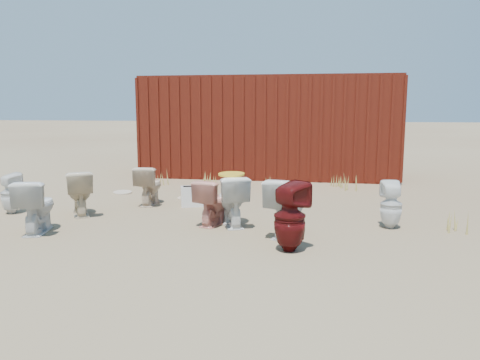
% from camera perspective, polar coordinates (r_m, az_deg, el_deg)
% --- Properties ---
extents(ground, '(100.00, 100.00, 0.00)m').
position_cam_1_polar(ground, '(6.83, -0.83, -5.33)').
color(ground, brown).
rests_on(ground, ground).
extents(shipping_container, '(6.00, 2.40, 2.40)m').
position_cam_1_polar(shipping_container, '(11.79, 3.69, 6.53)').
color(shipping_container, '#430C0B').
rests_on(shipping_container, ground).
extents(toilet_front_a, '(0.56, 0.78, 0.73)m').
position_cam_1_polar(toilet_front_a, '(6.86, -23.59, -2.92)').
color(toilet_front_a, silver).
rests_on(toilet_front_a, ground).
extents(toilet_front_pink, '(0.55, 0.73, 0.66)m').
position_cam_1_polar(toilet_front_pink, '(6.73, -3.22, -2.68)').
color(toilet_front_pink, '#DC8E7F').
rests_on(toilet_front_pink, ground).
extents(toilet_front_c, '(0.60, 0.84, 0.77)m').
position_cam_1_polar(toilet_front_c, '(6.16, 5.67, -3.25)').
color(toilet_front_c, white).
rests_on(toilet_front_c, ground).
extents(toilet_front_maroon, '(0.53, 0.53, 0.82)m').
position_cam_1_polar(toilet_front_maroon, '(5.49, 6.10, -4.49)').
color(toilet_front_maroon, '#510E0D').
rests_on(toilet_front_maroon, ground).
extents(toilet_back_a, '(0.40, 0.40, 0.65)m').
position_cam_1_polar(toilet_back_a, '(8.25, -26.17, -1.47)').
color(toilet_back_a, white).
rests_on(toilet_back_a, ground).
extents(toilet_back_beige_left, '(0.69, 0.80, 0.71)m').
position_cam_1_polar(toilet_back_beige_left, '(7.73, -18.97, -1.48)').
color(toilet_back_beige_left, beige).
rests_on(toilet_back_beige_left, ground).
extents(toilet_back_beige_right, '(0.41, 0.68, 0.68)m').
position_cam_1_polar(toilet_back_beige_right, '(8.25, -11.02, -0.64)').
color(toilet_back_beige_right, beige).
rests_on(toilet_back_beige_right, ground).
extents(toilet_back_yellowlid, '(0.65, 0.82, 0.73)m').
position_cam_1_polar(toilet_back_yellowlid, '(6.66, -1.04, -2.49)').
color(toilet_back_yellowlid, white).
rests_on(toilet_back_yellowlid, ground).
extents(toilet_back_e, '(0.31, 0.32, 0.66)m').
position_cam_1_polar(toilet_back_e, '(6.84, 17.93, -2.89)').
color(toilet_back_e, white).
rests_on(toilet_back_e, ground).
extents(yellow_lid, '(0.37, 0.46, 0.02)m').
position_cam_1_polar(yellow_lid, '(6.59, -1.04, 0.72)').
color(yellow_lid, gold).
rests_on(yellow_lid, toilet_back_yellowlid).
extents(loose_tank, '(0.54, 0.36, 0.35)m').
position_cam_1_polar(loose_tank, '(8.01, -5.43, -1.97)').
color(loose_tank, silver).
rests_on(loose_tank, ground).
extents(loose_lid_near, '(0.51, 0.59, 0.02)m').
position_cam_1_polar(loose_lid_near, '(8.75, -6.28, -2.16)').
color(loose_lid_near, beige).
rests_on(loose_lid_near, ground).
extents(loose_lid_far, '(0.52, 0.57, 0.02)m').
position_cam_1_polar(loose_lid_far, '(9.52, -14.13, -1.47)').
color(loose_lid_far, tan).
rests_on(loose_lid_far, ground).
extents(weed_clump_a, '(0.36, 0.36, 0.32)m').
position_cam_1_polar(weed_clump_a, '(10.37, -9.77, 0.33)').
color(weed_clump_a, '#A39241').
rests_on(weed_clump_a, ground).
extents(weed_clump_b, '(0.32, 0.32, 0.31)m').
position_cam_1_polar(weed_clump_b, '(9.26, 3.87, -0.61)').
color(weed_clump_b, '#A39241').
rests_on(weed_clump_b, ground).
extents(weed_clump_c, '(0.36, 0.36, 0.34)m').
position_cam_1_polar(weed_clump_c, '(9.84, 13.04, -0.17)').
color(weed_clump_c, '#A39241').
rests_on(weed_clump_c, ground).
extents(weed_clump_d, '(0.30, 0.30, 0.27)m').
position_cam_1_polar(weed_clump_d, '(10.40, -3.65, 0.32)').
color(weed_clump_d, '#A39241').
rests_on(weed_clump_d, ground).
extents(weed_clump_e, '(0.34, 0.34, 0.28)m').
position_cam_1_polar(weed_clump_e, '(10.14, 11.52, -0.03)').
color(weed_clump_e, '#A39241').
rests_on(weed_clump_e, ground).
extents(weed_clump_f, '(0.28, 0.28, 0.27)m').
position_cam_1_polar(weed_clump_f, '(7.01, 24.95, -4.67)').
color(weed_clump_f, '#A39241').
rests_on(weed_clump_f, ground).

